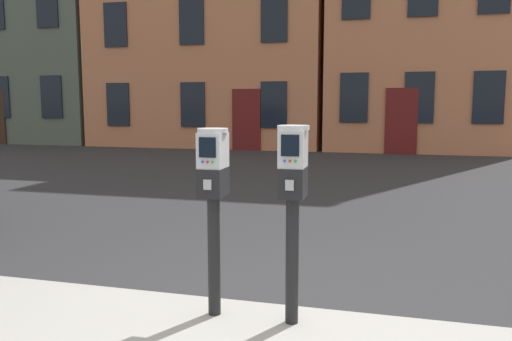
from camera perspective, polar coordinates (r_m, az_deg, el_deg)
The scene contains 4 objects.
ground_plane at distance 4.05m, azimuth 0.70°, elevation -16.97°, with size 160.00×160.00×0.00m, color #28282B.
parking_meter_near_kerb at distance 3.74m, azimuth -4.63°, elevation -1.87°, with size 0.22×0.25×1.35m.
parking_meter_twin_adjacent at distance 3.58m, azimuth 3.99°, elevation -1.96°, with size 0.22×0.25×1.38m.
townhouse_cream_stone at distance 22.33m, azimuth -3.62°, elevation 17.80°, with size 8.77×6.83×11.36m.
Camera 1 is at (0.92, -3.57, 1.68)m, focal length 37.07 mm.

